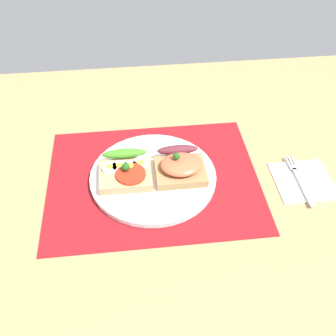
# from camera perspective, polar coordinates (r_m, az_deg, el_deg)

# --- Properties ---
(ground_plane) EXTENTS (1.20, 0.90, 0.03)m
(ground_plane) POSITION_cam_1_polar(r_m,az_deg,el_deg) (0.81, -2.12, -2.44)
(ground_plane) COLOR tan
(placemat) EXTENTS (0.42, 0.33, 0.00)m
(placemat) POSITION_cam_1_polar(r_m,az_deg,el_deg) (0.79, -2.15, -1.57)
(placemat) COLOR maroon
(placemat) RESTS_ON ground_plane
(plate) EXTENTS (0.25, 0.25, 0.01)m
(plate) POSITION_cam_1_polar(r_m,az_deg,el_deg) (0.79, -2.16, -1.23)
(plate) COLOR white
(plate) RESTS_ON placemat
(sandwich_egg_tomato) EXTENTS (0.10, 0.10, 0.04)m
(sandwich_egg_tomato) POSITION_cam_1_polar(r_m,az_deg,el_deg) (0.78, -6.12, -0.42)
(sandwich_egg_tomato) COLOR tan
(sandwich_egg_tomato) RESTS_ON plate
(sandwich_salmon) EXTENTS (0.10, 0.10, 0.05)m
(sandwich_salmon) POSITION_cam_1_polar(r_m,az_deg,el_deg) (0.78, 1.79, 0.31)
(sandwich_salmon) COLOR #9E794A
(sandwich_salmon) RESTS_ON plate
(napkin) EXTENTS (0.11, 0.11, 0.01)m
(napkin) POSITION_cam_1_polar(r_m,az_deg,el_deg) (0.83, 18.98, -1.70)
(napkin) COLOR white
(napkin) RESTS_ON ground_plane
(fork) EXTENTS (0.02, 0.14, 0.00)m
(fork) POSITION_cam_1_polar(r_m,az_deg,el_deg) (0.83, 18.39, -1.42)
(fork) COLOR #B7B7BC
(fork) RESTS_ON napkin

